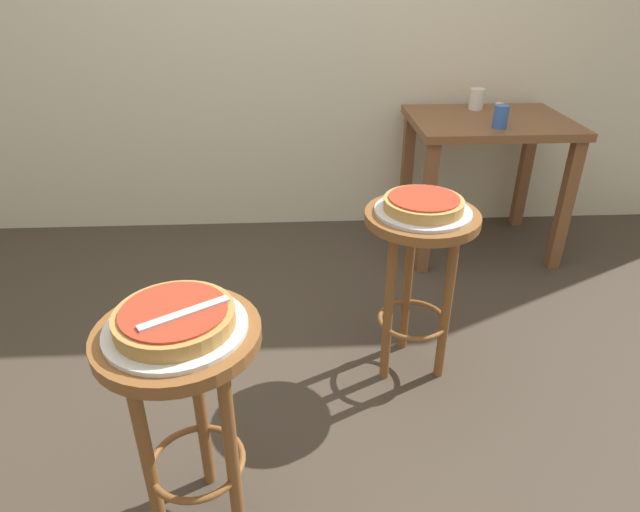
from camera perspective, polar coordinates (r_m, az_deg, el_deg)
ground_plane at (r=2.09m, az=-1.01°, el=-15.22°), size 6.00×6.00×0.00m
stool_foreground at (r=1.45m, az=-13.98°, el=-12.95°), size 0.40×0.40×0.68m
serving_plate_foreground at (r=1.34m, az=-14.86°, el=-7.28°), size 0.34×0.34×0.01m
pizza_foreground at (r=1.33m, az=-15.01°, el=-6.28°), size 0.29×0.29×0.05m
stool_middle at (r=2.00m, az=10.29°, el=0.03°), size 0.40×0.40×0.68m
serving_plate_middle at (r=1.93m, az=10.74°, el=4.65°), size 0.34×0.34×0.01m
pizza_middle at (r=1.92m, az=10.81°, el=5.42°), size 0.28×0.28×0.05m
dining_table at (r=3.05m, az=17.08°, el=11.10°), size 0.81×0.63×0.74m
cup_near_edge at (r=2.83m, az=18.43°, el=13.70°), size 0.07×0.07×0.11m
cup_far_edge at (r=3.17m, az=16.11°, el=15.54°), size 0.08×0.08×0.11m
condiment_shaker at (r=3.04m, az=18.24°, el=14.33°), size 0.04×0.04×0.07m
pizza_server_knife at (r=1.29m, az=-14.01°, el=-5.81°), size 0.20×0.14×0.01m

